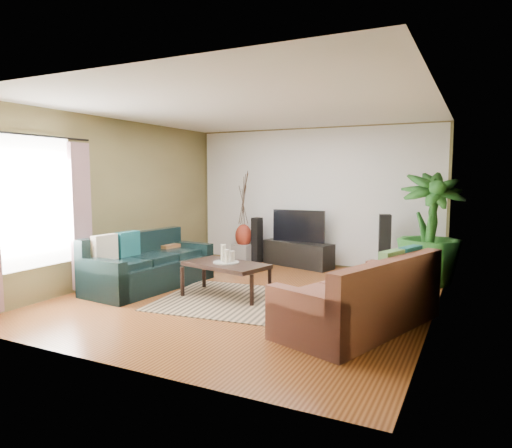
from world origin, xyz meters
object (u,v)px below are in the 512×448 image
Objects in this scene: sofa_right at (360,291)px; coffee_table at (226,280)px; television at (299,226)px; side_table at (167,259)px; sofa_left at (150,261)px; pedestal at (244,253)px; speaker_right at (384,246)px; vase at (243,236)px; potted_plant at (430,228)px; tv_stand at (298,254)px; speaker_left at (257,240)px.

sofa_right reaches higher than coffee_table.
side_table is at bearing -135.07° from television.
sofa_left reaches higher than side_table.
sofa_right reaches higher than pedestal.
speaker_right is 2.84m from vase.
potted_plant reaches higher than coffee_table.
pedestal is 0.36m from vase.
speaker_right is (1.68, -0.17, 0.31)m from tv_stand.
sofa_right is at bearing -33.42° from speaker_left.
pedestal is (0.32, 2.54, -0.24)m from sofa_left.
vase is at bearing -154.32° from speaker_left.
potted_plant is at bearing -10.11° from television.
sofa_left is at bearing -157.75° from speaker_right.
speaker_left is (-2.83, 3.06, 0.04)m from sofa_right.
television reaches higher than sofa_left.
sofa_right is 4.52× the size of vase.
sofa_right reaches higher than side_table.
sofa_left and sofa_right have the same top height.
tv_stand is (1.48, 2.62, -0.19)m from sofa_left.
tv_stand is 1.36× the size of television.
speaker_left reaches higher than coffee_table.
tv_stand is at bearing 100.17° from coffee_table.
tv_stand is 2.56m from potted_plant.
tv_stand is at bearing 15.41° from speaker_left.
television is at bearing 5.09° from pedestal.
speaker_right is 3.86m from side_table.
pedestal is at bearing -154.32° from speaker_left.
vase is at bearing 69.10° from side_table.
television is 1.19m from vase.
potted_plant is at bearing -171.37° from sofa_right.
speaker_left is at bearing -162.47° from tv_stand.
speaker_left is 0.40m from pedestal.
television is 2.61m from side_table.
tv_stand is 1.32× the size of speaker_right.
vase reaches higher than coffee_table.
speaker_right is at bearing 66.13° from coffee_table.
speaker_right reaches higher than vase.
sofa_right reaches higher than vase.
television is 1.15× the size of speaker_left.
potted_plant is (3.92, 2.21, 0.49)m from sofa_left.
television is (0.00, 0.02, 0.55)m from tv_stand.
sofa_right reaches higher than tv_stand.
tv_stand is at bearing 4.11° from pedestal.
potted_plant is 3.69m from pedestal.
side_table is (-0.93, -1.76, -0.17)m from speaker_left.
speaker_left is 2.00m from side_table.
television is (-1.95, 3.10, 0.37)m from sofa_right.
vase is at bearing -159.96° from tv_stand.
sofa_left is at bearing -97.27° from pedestal.
pedestal is (-0.28, -0.06, -0.27)m from speaker_left.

